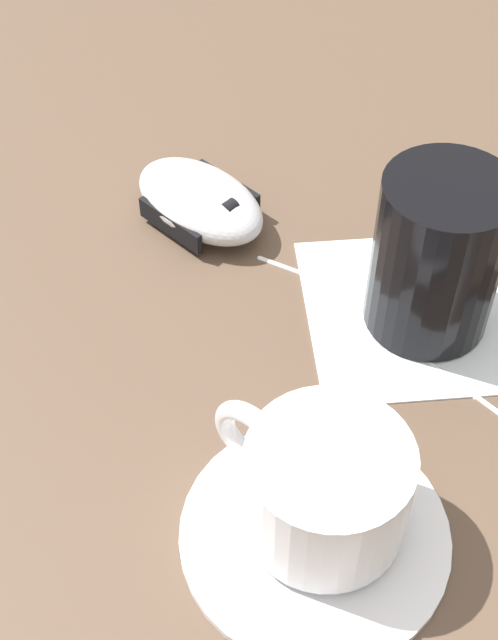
{
  "coord_description": "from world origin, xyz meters",
  "views": [
    {
      "loc": [
        0.32,
        0.02,
        0.4
      ],
      "look_at": [
        -0.02,
        -0.02,
        0.03
      ],
      "focal_mm": 50.0,
      "sensor_mm": 36.0,
      "label": 1
    }
  ],
  "objects": [
    {
      "name": "ground_plane",
      "position": [
        0.0,
        0.0,
        0.0
      ],
      "size": [
        3.0,
        3.0,
        0.0
      ],
      "primitive_type": "plane",
      "color": "brown"
    },
    {
      "name": "saucer",
      "position": [
        0.1,
        0.03,
        0.0
      ],
      "size": [
        0.14,
        0.14,
        0.01
      ],
      "primitive_type": "cylinder",
      "color": "white",
      "rests_on": "ground"
    },
    {
      "name": "coffee_cup",
      "position": [
        0.09,
        0.03,
        0.04
      ],
      "size": [
        0.08,
        0.1,
        0.06
      ],
      "color": "white",
      "rests_on": "saucer"
    },
    {
      "name": "computer_mouse",
      "position": [
        -0.13,
        -0.06,
        0.02
      ],
      "size": [
        0.11,
        0.12,
        0.03
      ],
      "color": "silver",
      "rests_on": "ground"
    },
    {
      "name": "mouse_cable",
      "position": [
        -0.02,
        0.09,
        0.0
      ],
      "size": [
        0.18,
        0.22,
        0.0
      ],
      "color": "white",
      "rests_on": "ground"
    },
    {
      "name": "napkin_under_glass",
      "position": [
        -0.06,
        0.08,
        0.0
      ],
      "size": [
        0.16,
        0.16,
        0.0
      ],
      "primitive_type": "cube",
      "rotation": [
        0.0,
        0.0,
        0.2
      ],
      "color": "white",
      "rests_on": "ground"
    },
    {
      "name": "drinking_glass",
      "position": [
        -0.06,
        0.08,
        0.05
      ],
      "size": [
        0.07,
        0.07,
        0.1
      ],
      "primitive_type": "cylinder",
      "color": "black",
      "rests_on": "napkin_under_glass"
    }
  ]
}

